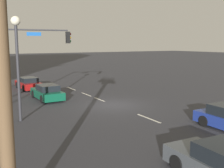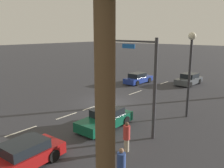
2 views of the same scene
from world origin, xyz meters
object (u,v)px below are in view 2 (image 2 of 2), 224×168
car_1 (189,79)px  streetlamp (191,59)px  car_3 (138,78)px  pedestrian_1 (121,166)px  car_0 (21,156)px  car_2 (106,119)px  palm_tree_1 (103,46)px  traffic_signal (133,68)px  pedestrian_0 (127,136)px

car_1 → streetlamp: (11.37, 4.47, 3.83)m
car_3 → pedestrian_1: (17.72, 10.95, 0.27)m
car_0 → car_3: size_ratio=0.98×
car_0 → car_1: size_ratio=0.98×
car_1 → car_2: bearing=3.5°
streetlamp → palm_tree_1: (12.48, 2.63, 1.55)m
car_3 → traffic_signal: bearing=32.1°
car_3 → streetlamp: (7.87, 9.74, 3.84)m
palm_tree_1 → car_0: bearing=-96.3°
streetlamp → pedestrian_1: size_ratio=3.76×
traffic_signal → car_2: bearing=-61.3°
car_0 → pedestrian_1: size_ratio=2.53×
car_0 → pedestrian_0: 5.37m
traffic_signal → car_0: bearing=-11.6°
streetlamp → palm_tree_1: 12.85m
traffic_signal → pedestrian_0: (2.63, 1.50, -3.26)m
pedestrian_1 → traffic_signal: bearing=-149.2°
car_2 → traffic_signal: (-0.86, 1.58, 3.55)m
pedestrian_1 → palm_tree_1: palm_tree_1 is taller
palm_tree_1 → car_3: bearing=-148.7°
car_1 → car_2: size_ratio=1.04×
pedestrian_0 → car_2: bearing=-119.8°
pedestrian_0 → palm_tree_1: bearing=30.1°
car_1 → traffic_signal: (16.10, 2.63, 3.52)m
car_0 → traffic_signal: size_ratio=0.71×
car_1 → car_2: car_1 is taller
car_0 → car_2: (-6.23, -0.12, 0.02)m
car_3 → streetlamp: bearing=51.0°
streetlamp → pedestrian_0: 8.19m
car_3 → palm_tree_1: size_ratio=0.48×
car_0 → traffic_signal: bearing=168.4°
car_1 → traffic_signal: bearing=9.3°
streetlamp → pedestrian_1: 10.54m
car_2 → car_3: bearing=-154.9°
car_2 → palm_tree_1: 10.64m
car_2 → pedestrian_1: pedestrian_1 is taller
traffic_signal → pedestrian_0: size_ratio=3.57×
car_1 → pedestrian_0: (18.73, 4.13, 0.26)m
car_2 → car_0: bearing=1.1°
car_2 → streetlamp: size_ratio=0.66×
palm_tree_1 → streetlamp: bearing=-168.1°
car_1 → pedestrian_0: pedestrian_0 is taller
car_3 → streetlamp: size_ratio=0.69×
car_0 → car_2: car_2 is taller
car_3 → palm_tree_1: bearing=31.3°
car_2 → car_3: car_3 is taller
streetlamp → pedestrian_1: streetlamp is taller
traffic_signal → pedestrian_1: (5.11, 3.05, -3.26)m
car_1 → car_2: 17.00m
pedestrian_0 → pedestrian_1: bearing=32.0°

